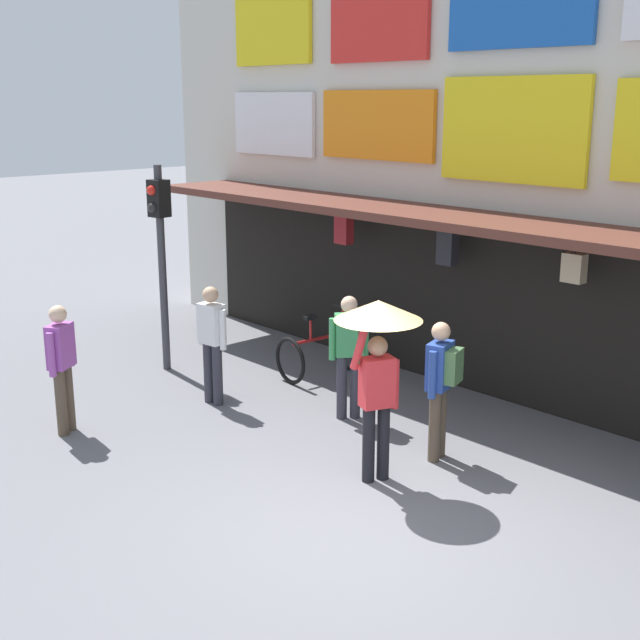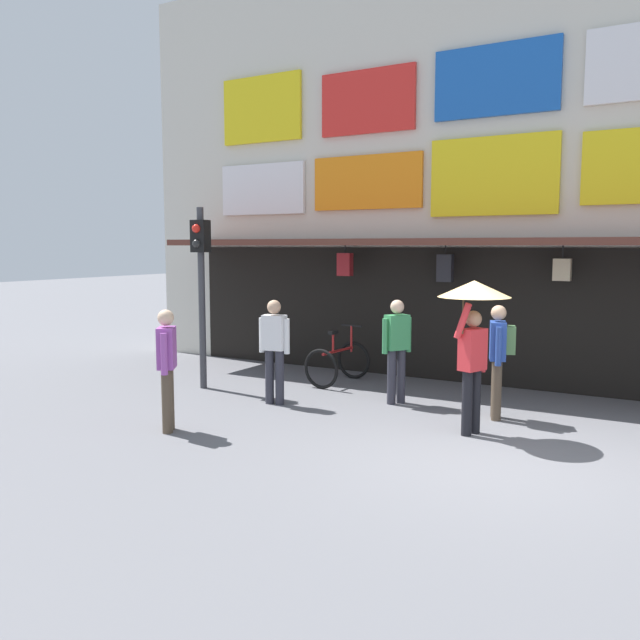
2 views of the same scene
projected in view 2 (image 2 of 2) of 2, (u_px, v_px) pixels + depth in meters
ground_plane at (499, 457)px, 7.86m from camera, size 80.00×80.00×0.00m
shopfront at (573, 163)px, 11.35m from camera, size 18.00×2.60×8.00m
traffic_light_near at (201, 268)px, 11.41m from camera, size 0.31×0.34×3.20m
bicycle_parked at (338, 362)px, 11.99m from camera, size 0.82×1.22×1.05m
pedestrian_in_yellow at (499, 353)px, 9.46m from camera, size 0.43×0.51×1.68m
pedestrian_in_purple at (397, 345)px, 10.40m from camera, size 0.39×0.45×1.68m
pedestrian_in_red at (274, 346)px, 10.37m from camera, size 0.53×0.27×1.68m
pedestrian_in_blue at (167, 363)px, 8.83m from camera, size 0.38×0.46×1.68m
pedestrian_with_umbrella at (474, 313)px, 8.61m from camera, size 0.96×0.96×2.08m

